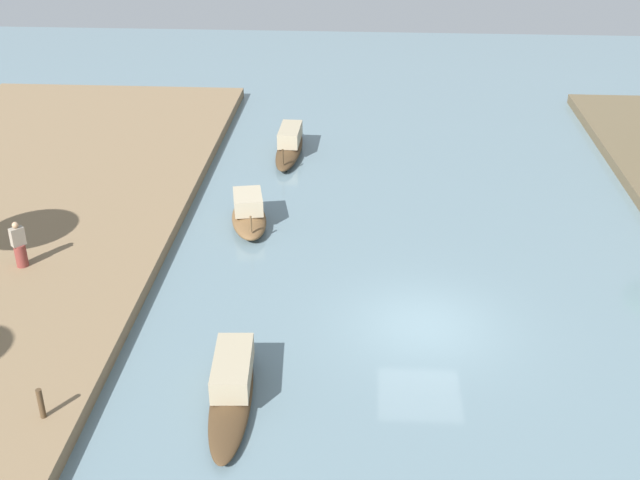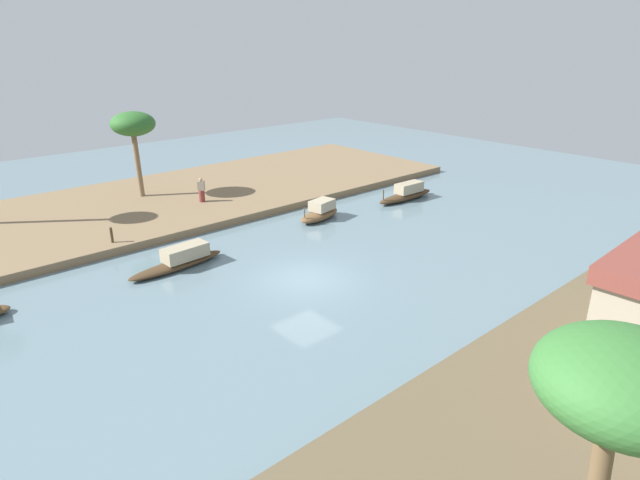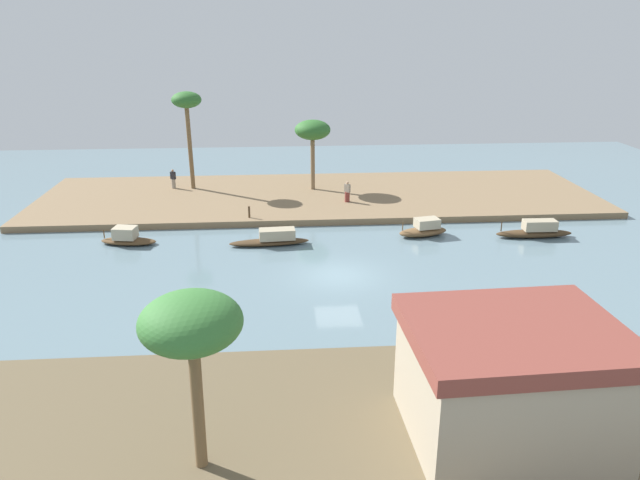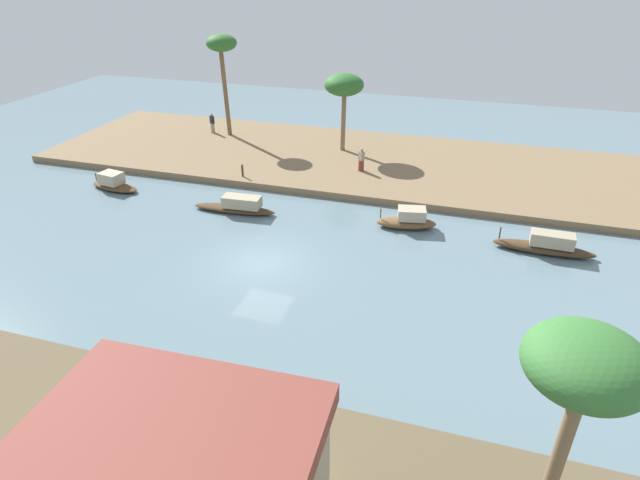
{
  "view_description": "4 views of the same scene",
  "coord_description": "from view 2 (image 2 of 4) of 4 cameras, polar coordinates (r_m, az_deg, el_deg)",
  "views": [
    {
      "loc": [
        19.68,
        -1.76,
        12.99
      ],
      "look_at": [
        -3.22,
        -3.22,
        1.0
      ],
      "focal_mm": 45.42,
      "sensor_mm": 36.0,
      "label": 1
    },
    {
      "loc": [
        14.04,
        16.88,
        10.35
      ],
      "look_at": [
        -3.07,
        -2.5,
        0.42
      ],
      "focal_mm": 30.01,
      "sensor_mm": 36.0,
      "label": 2
    },
    {
      "loc": [
        3.19,
        29.54,
        12.9
      ],
      "look_at": [
        0.76,
        -3.4,
        0.82
      ],
      "focal_mm": 33.41,
      "sensor_mm": 36.0,
      "label": 3
    },
    {
      "loc": [
        -9.45,
        20.84,
        13.43
      ],
      "look_at": [
        -2.43,
        -1.76,
        0.77
      ],
      "focal_mm": 30.49,
      "sensor_mm": 36.0,
      "label": 4
    }
  ],
  "objects": [
    {
      "name": "riverbank_left",
      "position": [
        36.19,
        -16.92,
        3.83
      ],
      "size": [
        42.48,
        13.01,
        0.45
      ],
      "primitive_type": "cube",
      "color": "#846B4C",
      "rests_on": "ground"
    },
    {
      "name": "palm_tree_left_near",
      "position": [
        36.4,
        -19.31,
        11.46
      ],
      "size": [
        2.77,
        2.77,
        5.46
      ],
      "color": "#7F6647",
      "rests_on": "riverbank_left"
    },
    {
      "name": "palm_tree_right_tall",
      "position": [
        10.13,
        29.64,
        -13.54
      ],
      "size": [
        2.9,
        2.9,
        5.53
      ],
      "color": "brown",
      "rests_on": "riverbank_right"
    },
    {
      "name": "sampan_foreground",
      "position": [
        32.05,
        0.02,
        3.0
      ],
      "size": [
        3.41,
        1.83,
        1.15
      ],
      "rotation": [
        0.0,
        0.0,
        0.2
      ],
      "color": "brown",
      "rests_on": "river_water"
    },
    {
      "name": "river_water",
      "position": [
        24.28,
        -1.53,
        -4.24
      ],
      "size": [
        72.28,
        72.28,
        0.0
      ],
      "primitive_type": "plane",
      "color": "slate",
      "rests_on": "ground"
    },
    {
      "name": "sampan_upstream_small",
      "position": [
        26.22,
        -14.67,
        -2.04
      ],
      "size": [
        4.98,
        1.35,
        1.01
      ],
      "rotation": [
        0.0,
        0.0,
        0.07
      ],
      "color": "#47331E",
      "rests_on": "river_water"
    },
    {
      "name": "sampan_downstream_large",
      "position": [
        36.43,
        9.22,
        4.92
      ],
      "size": [
        4.94,
        1.14,
        1.13
      ],
      "rotation": [
        0.0,
        0.0,
        -0.02
      ],
      "color": "#47331E",
      "rests_on": "river_water"
    },
    {
      "name": "person_by_mooring",
      "position": [
        34.74,
        -12.51,
        5.06
      ],
      "size": [
        0.52,
        0.52,
        1.54
      ],
      "rotation": [
        0.0,
        0.0,
        5.51
      ],
      "color": "brown",
      "rests_on": "riverbank_left"
    },
    {
      "name": "mooring_post",
      "position": [
        29.18,
        -21.33,
        0.5
      ],
      "size": [
        0.14,
        0.14,
        0.8
      ],
      "primitive_type": "cylinder",
      "color": "#4C3823",
      "rests_on": "riverbank_left"
    }
  ]
}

